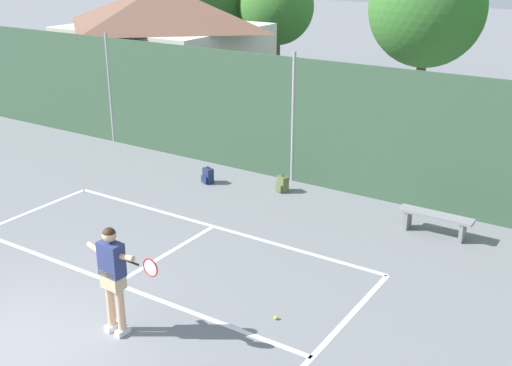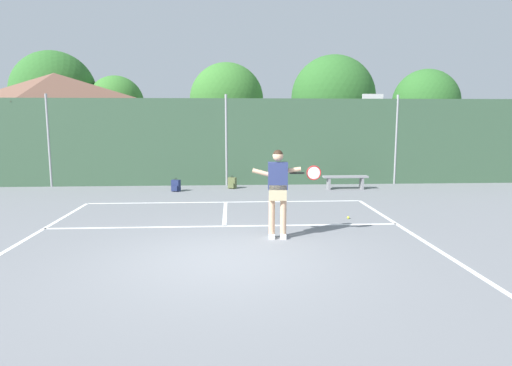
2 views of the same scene
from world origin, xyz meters
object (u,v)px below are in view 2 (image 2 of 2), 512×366
Objects in this scene: tennis_ball at (348,218)px; backpack_navy at (176,186)px; tennis_player at (278,186)px; backpack_olive at (232,183)px; courtside_bench at (345,179)px; basketball_hoop at (372,123)px.

tennis_ball is 0.14× the size of backpack_navy.
tennis_player is 4.01× the size of backpack_navy.
tennis_ball is at bearing -60.38° from backpack_olive.
tennis_player is 6.91m from backpack_olive.
tennis_player is 4.01× the size of backpack_olive.
courtside_bench is (5.99, 0.15, 0.17)m from backpack_navy.
backpack_olive is at bearing -153.79° from basketball_hoop.
tennis_ball is (-3.11, -8.05, -2.28)m from basketball_hoop.
backpack_olive is at bearing 97.89° from tennis_player.
basketball_hoop reaches higher than courtside_bench.
backpack_navy is at bearing -178.58° from courtside_bench.
tennis_player is at bearing -117.48° from basketball_hoop.
backpack_olive is (-6.01, -2.96, -2.12)m from basketball_hoop.
basketball_hoop reaches higher than tennis_ball.
backpack_olive is (-0.94, 6.79, -0.92)m from tennis_player.
tennis_player is 6.95m from backpack_navy.
tennis_ball is at bearing -103.73° from courtside_bench.
courtside_bench is (3.10, 6.40, -0.75)m from tennis_player.
courtside_bench is at bearing -120.44° from basketball_hoop.
basketball_hoop reaches higher than tennis_player.
courtside_bench reaches higher than tennis_ball.
backpack_navy is 1.00× the size of backpack_olive.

